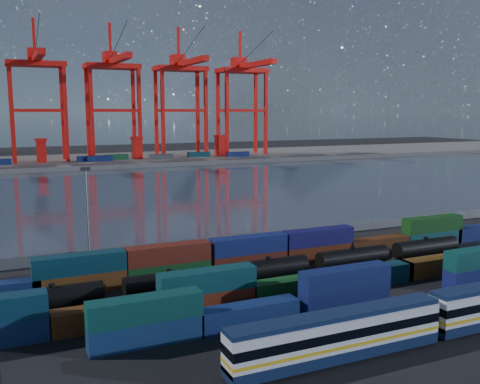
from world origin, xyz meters
name	(u,v)px	position (x,y,z in m)	size (l,w,h in m)	color
ground	(322,286)	(0.00, 0.00, 0.00)	(700.00, 700.00, 0.00)	black
harbor_water	(146,191)	(0.00, 105.00, 0.01)	(700.00, 700.00, 0.00)	#333B4A
far_quay	(93,161)	(0.00, 210.00, 1.00)	(700.00, 70.00, 2.00)	#514F4C
distant_mountains	(33,42)	(63.02, 1600.00, 220.29)	(2470.00, 1100.00, 520.00)	#1E2630
container_row_south	(391,285)	(5.09, -9.11, 2.15)	(128.62, 2.61, 5.56)	#464A4C
container_row_mid	(314,281)	(-3.16, -2.59, 1.87)	(141.62, 2.63, 5.61)	#36383A
container_row_north	(315,247)	(6.16, 11.88, 2.40)	(142.34, 2.64, 5.64)	#111856
tanker_string	(169,283)	(-22.29, 4.56, 2.04)	(106.21, 2.84, 4.06)	black
waterfront_fence	(244,239)	(0.00, 28.00, 1.00)	(160.12, 0.12, 2.20)	#595B5E
yard_light_mast	(87,210)	(-30.00, 26.00, 9.30)	(1.60, 0.40, 16.60)	slate
gantry_cranes	(76,77)	(-7.50, 203.19, 41.94)	(201.31, 50.52, 68.41)	red
quay_containers	(74,159)	(-11.00, 195.46, 3.30)	(172.58, 10.99, 2.60)	navy
straddle_carriers	(91,149)	(-2.50, 200.00, 7.82)	(140.00, 7.00, 11.10)	red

